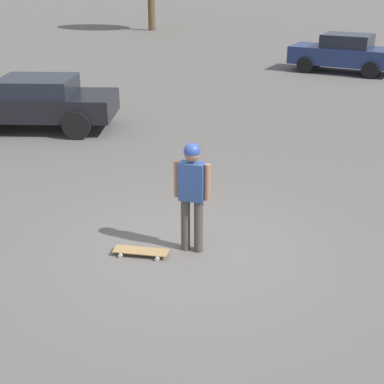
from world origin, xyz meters
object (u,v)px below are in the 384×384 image
person (192,188)px  car_parked_far (344,53)px  car_parked_near (36,101)px  skateboard (141,251)px

person → car_parked_far: size_ratio=0.38×
person → car_parked_near: person is taller
skateboard → car_parked_near: size_ratio=0.20×
person → skateboard: person is taller
person → skateboard: bearing=-151.9°
skateboard → car_parked_near: car_parked_near is taller
skateboard → car_parked_far: bearing=-104.5°
person → car_parked_far: person is taller
person → car_parked_far: bearing=83.7°
car_parked_near → skateboard: bearing=118.3°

